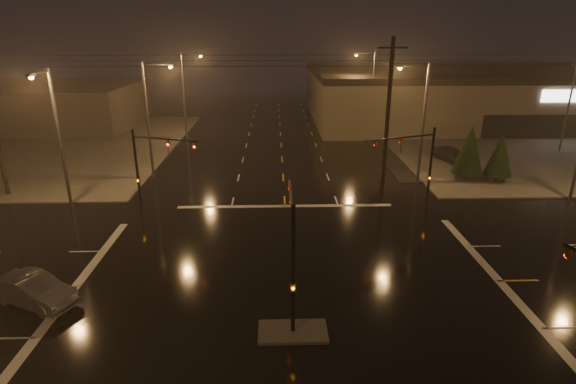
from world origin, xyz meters
name	(u,v)px	position (x,y,z in m)	size (l,w,h in m)	color
ground	(290,284)	(0.00, 0.00, 0.00)	(140.00, 140.00, 0.00)	black
sidewalk_ne	(538,143)	(30.00, 30.00, 0.06)	(36.00, 36.00, 0.12)	#403E39
sidewalk_nw	(16,147)	(-30.00, 30.00, 0.06)	(36.00, 36.00, 0.12)	#403E39
median_island	(293,332)	(0.00, -4.00, 0.07)	(3.00, 1.60, 0.15)	#403E39
stop_bar_far	(285,206)	(0.00, 11.00, 0.01)	(16.00, 0.50, 0.01)	beige
retail_building	(517,92)	(35.00, 45.99, 3.84)	(60.20, 28.30, 7.20)	brown
commercial_block	(22,106)	(-35.00, 42.00, 2.80)	(30.00, 18.00, 5.60)	#433E3B
signal_mast_median	(292,246)	(0.00, -3.07, 3.75)	(0.25, 4.59, 6.00)	black
signal_mast_ne	(419,159)	(9.50, 10.14, 3.79)	(4.84, 1.86, 6.00)	black
signal_mast_nw	(149,162)	(-9.50, 10.14, 3.79)	(4.84, 1.86, 6.00)	black
streetlight_1	(151,113)	(-11.18, 18.00, 5.80)	(2.77, 0.32, 10.00)	#38383A
streetlight_2	(186,90)	(-11.18, 34.00, 5.80)	(2.77, 0.32, 10.00)	#38383A
streetlight_3	(420,116)	(11.18, 16.00, 5.80)	(2.77, 0.32, 10.00)	#38383A
streetlight_4	(371,87)	(11.18, 36.00, 5.80)	(2.77, 0.32, 10.00)	#38383A
streetlight_5	(56,130)	(-16.00, 11.18, 5.80)	(0.32, 2.77, 10.00)	#38383A
utility_pole_1	(388,117)	(8.00, 14.00, 6.13)	(2.20, 0.32, 12.00)	black
conifer_0	(470,150)	(15.98, 16.67, 2.77)	(2.66, 2.66, 4.85)	black
conifer_1	(500,154)	(18.38, 16.09, 2.51)	(2.32, 2.32, 4.32)	black
car_parked	(452,155)	(16.85, 22.48, 0.77)	(1.82, 4.53, 1.54)	black
car_crossing	(34,290)	(-12.24, -1.39, 0.73)	(1.54, 4.43, 1.46)	#505157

